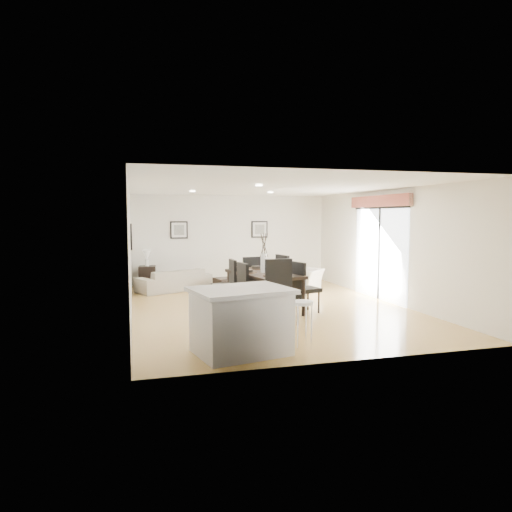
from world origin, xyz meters
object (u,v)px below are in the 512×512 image
object	(u,v)px
armchair	(304,280)
dining_chair_wfar	(228,281)
dining_chair_enear	(303,284)
dining_chair_foot	(250,276)
dining_table	(264,276)
sofa	(174,280)
dining_chair_wnear	(237,287)
dining_chair_head	(281,287)
dining_chair_efar	(287,277)
kitchen_island	(241,320)
bar_stool	(302,308)
side_table	(147,277)
coffee_table	(232,284)

from	to	relation	value
armchair	dining_chair_wfar	xyz separation A→B (m)	(-2.47, -1.59, 0.30)
dining_chair_enear	dining_chair_foot	world-z (taller)	dining_chair_enear
dining_table	dining_chair_foot	distance (m)	1.25
dining_chair_foot	sofa	bearing A→B (deg)	-57.05
dining_chair_wnear	dining_chair_wfar	xyz separation A→B (m)	(-0.00, 0.99, -0.01)
dining_chair_head	dining_chair_foot	world-z (taller)	dining_chair_head
dining_chair_efar	dining_chair_foot	world-z (taller)	dining_chair_efar
dining_chair_enear	kitchen_island	world-z (taller)	dining_chair_enear
armchair	dining_chair_wfar	distance (m)	2.95
armchair	bar_stool	bearing A→B (deg)	23.74
dining_chair_efar	dining_chair_head	xyz separation A→B (m)	(-0.71, -1.70, 0.03)
dining_chair_foot	dining_table	bearing A→B (deg)	80.34
sofa	armchair	xyz separation A→B (m)	(3.45, -1.04, 0.01)
side_table	kitchen_island	size ratio (longest dim) A/B	0.39
dining_table	side_table	xyz separation A→B (m)	(-2.38, 3.92, -0.44)
sofa	kitchen_island	world-z (taller)	kitchen_island
dining_chair_head	armchair	bearing A→B (deg)	58.32
bar_stool	dining_chair_wnear	bearing A→B (deg)	100.58
dining_chair_wfar	armchair	bearing A→B (deg)	120.38
dining_chair_enear	dining_chair_efar	size ratio (longest dim) A/B	0.94
armchair	coffee_table	world-z (taller)	armchair
dining_chair_enear	coffee_table	distance (m)	3.40
sofa	dining_chair_efar	size ratio (longest dim) A/B	1.75
sofa	kitchen_island	distance (m)	6.13
sofa	coffee_table	world-z (taller)	sofa
dining_chair_enear	dining_chair_efar	xyz separation A→B (m)	(-0.01, 1.00, 0.04)
dining_chair_wfar	bar_stool	world-z (taller)	dining_chair_wfar
dining_chair_head	coffee_table	distance (m)	4.01
sofa	dining_chair_wfar	xyz separation A→B (m)	(0.98, -2.63, 0.31)
dining_table	dining_chair_wfar	world-z (taller)	dining_chair_wfar
sofa	coffee_table	bearing A→B (deg)	141.40
armchair	dining_table	xyz separation A→B (m)	(-1.77, -2.09, 0.44)
dining_table	dining_chair_efar	world-z (taller)	dining_chair_efar
dining_chair_wnear	side_table	bearing A→B (deg)	-168.05
coffee_table	sofa	bearing A→B (deg)	149.90
coffee_table	dining_chair_head	bearing A→B (deg)	-104.36
dining_chair_wnear	dining_chair_foot	size ratio (longest dim) A/B	1.02
dining_table	dining_chair_efar	xyz separation A→B (m)	(0.70, 0.48, -0.10)
sofa	coffee_table	xyz separation A→B (m)	(1.55, -0.38, -0.12)
dining_chair_head	bar_stool	distance (m)	1.77
side_table	bar_stool	xyz separation A→B (m)	(2.14, -6.90, 0.33)
dining_chair_wnear	coffee_table	xyz separation A→B (m)	(0.57, 3.23, -0.43)
armchair	dining_table	size ratio (longest dim) A/B	0.44
dining_chair_wfar	dining_chair_enear	xyz separation A→B (m)	(1.41, -1.03, 0.01)
armchair	kitchen_island	bearing A→B (deg)	14.84
coffee_table	kitchen_island	distance (m)	5.84
dining_chair_efar	bar_stool	world-z (taller)	dining_chair_efar
dining_chair_efar	dining_chair_foot	size ratio (longest dim) A/B	1.08
dining_table	sofa	bearing A→B (deg)	106.30
side_table	dining_chair_foot	bearing A→B (deg)	-48.21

